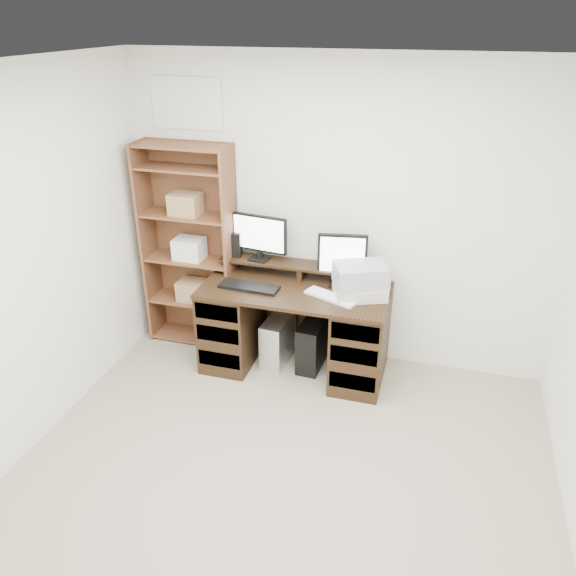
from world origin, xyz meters
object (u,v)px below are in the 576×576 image
at_px(monitor_small, 342,258).
at_px(tower_silver, 278,340).
at_px(bookshelf, 190,246).
at_px(printer, 360,290).
at_px(tower_black, 313,343).
at_px(desk, 295,327).
at_px(monitor_wide, 259,235).

bearing_deg(monitor_small, tower_silver, -176.55).
bearing_deg(bookshelf, monitor_small, -1.87).
distance_m(printer, tower_black, 0.70).
height_order(monitor_small, printer, monitor_small).
relative_size(monitor_small, printer, 1.11).
bearing_deg(printer, monitor_small, 115.54).
bearing_deg(monitor_small, bookshelf, 168.46).
relative_size(desk, tower_black, 3.51).
relative_size(tower_silver, tower_black, 0.96).
relative_size(desk, monitor_small, 3.50).
distance_m(printer, tower_silver, 0.90).
xyz_separation_m(desk, monitor_wide, (-0.37, 0.21, 0.70)).
xyz_separation_m(monitor_wide, printer, (0.88, -0.20, -0.29)).
relative_size(monitor_wide, printer, 1.26).
height_order(desk, tower_silver, desk).
bearing_deg(tower_black, monitor_wide, 167.99).
bearing_deg(desk, bookshelf, 168.02).
relative_size(tower_silver, bookshelf, 0.23).
relative_size(monitor_small, bookshelf, 0.24).
bearing_deg(printer, tower_silver, 154.30).
relative_size(desk, monitor_wide, 3.09).
bearing_deg(desk, printer, 0.33).
bearing_deg(monitor_small, printer, -52.56).
relative_size(monitor_small, tower_silver, 1.04).
distance_m(desk, tower_silver, 0.25).
bearing_deg(monitor_small, monitor_wide, 167.22).
relative_size(monitor_wide, monitor_small, 1.13).
bearing_deg(printer, monitor_wide, 145.39).
bearing_deg(bookshelf, printer, -7.87).
bearing_deg(tower_silver, desk, -12.62).
distance_m(monitor_wide, monitor_small, 0.71).
height_order(monitor_wide, tower_black, monitor_wide).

